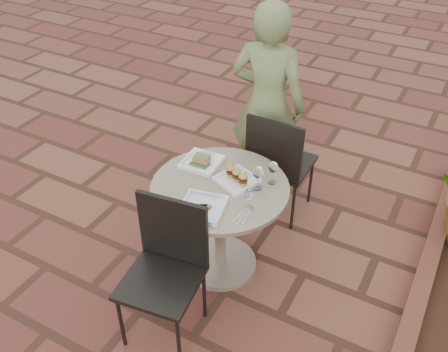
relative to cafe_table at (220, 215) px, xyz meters
The scene contains 14 objects.
ground 0.59m from the cafe_table, 142.70° to the left, with size 60.00×60.00×0.00m, color brown.
cafe_table is the anchor object (origin of this frame).
chair_far 0.72m from the cafe_table, 81.00° to the left, with size 0.44×0.44×0.93m.
chair_near 0.57m from the cafe_table, 94.44° to the right, with size 0.49×0.49×0.93m.
diner 1.03m from the cafe_table, 96.63° to the left, with size 0.60×0.40×1.65m, color #5E6C3B.
plate_salmon 0.38m from the cafe_table, 146.14° to the left, with size 0.26×0.26×0.07m.
plate_sliders 0.30m from the cafe_table, 49.44° to the left, with size 0.30×0.30×0.15m.
plate_tuna 0.36m from the cafe_table, 85.75° to the right, with size 0.31×0.31×0.03m.
wine_glass_right 0.45m from the cafe_table, 22.22° to the right, with size 0.06×0.06×0.15m.
wine_glass_mid 0.44m from the cafe_table, 23.50° to the left, with size 0.07×0.07×0.17m.
wine_glass_far 0.50m from the cafe_table, 34.88° to the left, with size 0.07×0.07×0.16m.
steel_ramekin 0.39m from the cafe_table, 138.17° to the left, with size 0.05×0.05×0.04m, color silver.
cutlery_set 0.41m from the cafe_table, 35.69° to the right, with size 0.08×0.17×0.00m, color silver, non-canonical shape.
planter_curb 1.48m from the cafe_table, 20.70° to the left, with size 0.12×3.00×0.15m, color brown.
Camera 1 is at (1.51, -2.41, 2.71)m, focal length 40.00 mm.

